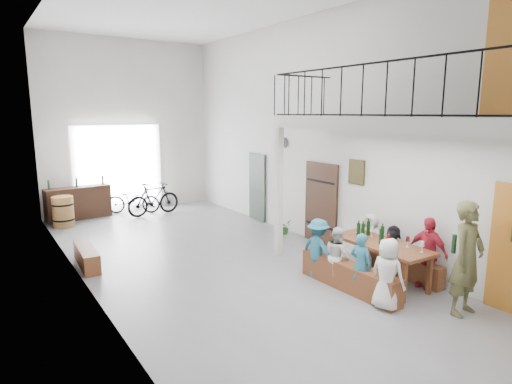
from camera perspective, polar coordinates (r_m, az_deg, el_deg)
floor at (r=9.57m, az=-5.00°, el=-8.98°), size 12.00×12.00×0.00m
room_walls at (r=9.03m, az=-5.37°, el=12.81°), size 12.00×12.00×12.00m
gateway_portal at (r=14.52m, az=-17.87°, el=2.95°), size 2.80×0.08×2.80m
right_wall_decor at (r=9.37m, az=15.22°, el=1.28°), size 0.07×8.28×5.07m
balcony at (r=7.90m, az=19.08°, el=8.33°), size 1.52×5.62×4.00m
tasting_table at (r=8.42m, az=16.34°, el=-7.05°), size 0.87×1.98×0.79m
bench_inner at (r=8.12m, az=12.26°, el=-10.97°), size 0.40×2.15×0.49m
bench_wall at (r=9.05m, az=18.61°, el=-9.22°), size 0.28×1.87×0.43m
tableware at (r=8.47m, az=15.97°, el=-5.34°), size 0.55×1.57×0.35m
side_bench at (r=9.78m, az=-21.66°, el=-8.01°), size 0.39×1.46×0.41m
oak_barrel at (r=13.25m, az=-24.32°, el=-2.41°), size 0.59×0.59×0.87m
serving_counter at (r=14.08m, az=-22.62°, el=-1.34°), size 1.90×0.69×0.98m
counter_bottles at (r=13.98m, az=-22.81°, el=1.20°), size 1.62×0.15×0.28m
guest_left_a at (r=7.40m, az=17.11°, el=-10.42°), size 0.47×0.64×1.20m
guest_left_b at (r=7.78m, az=13.79°, el=-9.44°), size 0.35×0.46×1.15m
guest_left_c at (r=8.22m, az=10.82°, el=-8.36°), size 0.55×0.63×1.10m
guest_left_d at (r=8.43m, az=8.27°, el=-7.51°), size 0.50×0.80×1.19m
guest_right_a at (r=8.50m, az=21.86°, el=-7.50°), size 0.36×0.80×1.33m
guest_right_b at (r=8.95m, az=17.72°, el=-7.43°), size 0.38×0.96×1.01m
guest_right_c at (r=9.39m, az=15.03°, el=-6.12°), size 0.38×0.56×1.11m
host_standing at (r=7.60m, az=26.33°, el=-7.94°), size 0.70×0.48×1.85m
potted_plant at (r=11.45m, az=3.83°, el=-4.67°), size 0.43×0.41×0.38m
bicycle_near at (r=14.27m, az=-16.05°, el=-0.99°), size 1.74×1.34×0.88m
bicycle_far at (r=13.83m, az=-13.50°, el=-0.89°), size 1.77×0.65×1.04m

